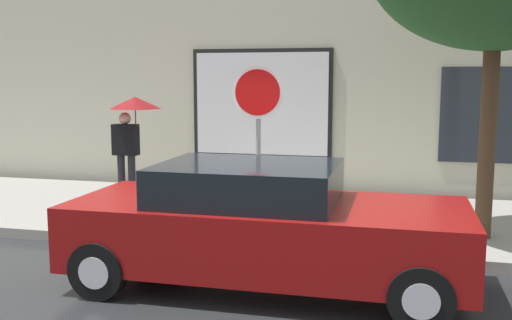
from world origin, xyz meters
The scene contains 6 objects.
ground_plane centered at (0.00, 0.00, 0.00)m, with size 60.00×60.00×0.00m, color #282B2D.
sidewalk centered at (0.00, 3.00, 0.07)m, with size 20.00×4.00×0.15m, color gray.
building_facade centered at (0.00, 5.50, 3.48)m, with size 20.00×0.67×7.00m.
parked_car centered at (0.12, -0.08, 0.71)m, with size 4.48×1.89×1.42m.
pedestrian_with_umbrella centered at (-3.23, 3.53, 1.64)m, with size 0.94×0.94×1.90m.
stop_sign centered at (-0.40, 1.79, 1.85)m, with size 0.76×0.10×2.41m.
Camera 1 is at (1.62, -6.49, 2.38)m, focal length 41.44 mm.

